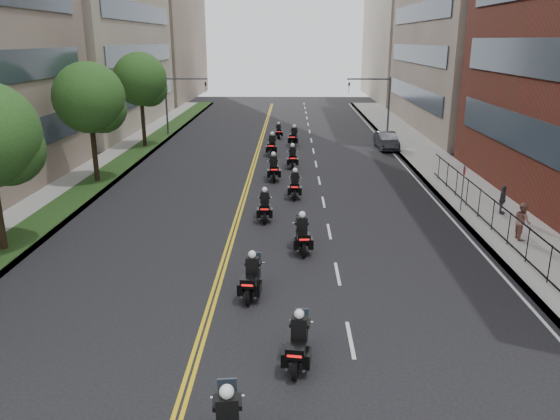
# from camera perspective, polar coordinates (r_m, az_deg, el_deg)

# --- Properties ---
(sidewalk_right) EXTENTS (4.00, 90.00, 0.15)m
(sidewalk_right) POSITION_cam_1_polar(r_m,az_deg,el_deg) (37.64, 17.64, 3.00)
(sidewalk_right) COLOR gray
(sidewalk_right) RESTS_ON ground
(sidewalk_left) EXTENTS (4.00, 90.00, 0.15)m
(sidewalk_left) POSITION_cam_1_polar(r_m,az_deg,el_deg) (38.47, -19.16, 3.15)
(sidewalk_left) COLOR gray
(sidewalk_left) RESTS_ON ground
(grass_strip) EXTENTS (2.00, 90.00, 0.04)m
(grass_strip) POSITION_cam_1_polar(r_m,az_deg,el_deg) (38.18, -18.04, 3.30)
(grass_strip) COLOR #173714
(grass_strip) RESTS_ON sidewalk_left
(building_right_far) EXTENTS (15.00, 28.00, 26.00)m
(building_right_far) POSITION_cam_1_polar(r_m,az_deg,el_deg) (90.37, 14.93, 19.45)
(building_right_far) COLOR gray
(building_right_far) RESTS_ON ground
(building_left_far) EXTENTS (16.00, 28.00, 26.00)m
(building_left_far) POSITION_cam_1_polar(r_m,az_deg,el_deg) (91.12, -14.52, 19.46)
(building_left_far) COLOR #756355
(building_left_far) RESTS_ON ground
(iron_fence) EXTENTS (0.05, 28.00, 1.50)m
(iron_fence) POSITION_cam_1_polar(r_m,az_deg,el_deg) (25.33, 23.59, -2.54)
(iron_fence) COLOR black
(iron_fence) RESTS_ON sidewalk_right
(street_trees) EXTENTS (4.40, 38.40, 7.98)m
(street_trees) POSITION_cam_1_polar(r_m,az_deg,el_deg) (31.38, -22.35, 9.20)
(street_trees) COLOR black
(street_trees) RESTS_ON ground
(traffic_signal_right) EXTENTS (4.09, 0.20, 5.60)m
(traffic_signal_right) POSITION_cam_1_polar(r_m,az_deg,el_deg) (52.90, 10.30, 11.48)
(traffic_signal_right) COLOR #3F3F44
(traffic_signal_right) RESTS_ON ground
(traffic_signal_left) EXTENTS (4.09, 0.20, 5.60)m
(traffic_signal_left) POSITION_cam_1_polar(r_m,az_deg,el_deg) (53.37, -10.80, 11.50)
(traffic_signal_left) COLOR #3F3F44
(traffic_signal_left) RESTS_ON ground
(motorcycle_1) EXTENTS (0.68, 2.27, 1.68)m
(motorcycle_1) POSITION_cam_1_polar(r_m,az_deg,el_deg) (15.93, 1.93, -13.80)
(motorcycle_1) COLOR black
(motorcycle_1) RESTS_ON ground
(motorcycle_2) EXTENTS (0.64, 2.31, 1.70)m
(motorcycle_2) POSITION_cam_1_polar(r_m,az_deg,el_deg) (19.83, -2.96, -7.18)
(motorcycle_2) COLOR black
(motorcycle_2) RESTS_ON ground
(motorcycle_3) EXTENTS (0.61, 2.41, 1.78)m
(motorcycle_3) POSITION_cam_1_polar(r_m,az_deg,el_deg) (23.91, 2.33, -2.70)
(motorcycle_3) COLOR black
(motorcycle_3) RESTS_ON ground
(motorcycle_4) EXTENTS (0.54, 2.31, 1.71)m
(motorcycle_4) POSITION_cam_1_polar(r_m,az_deg,el_deg) (28.03, -1.61, 0.30)
(motorcycle_4) COLOR black
(motorcycle_4) RESTS_ON ground
(motorcycle_5) EXTENTS (0.55, 2.36, 1.74)m
(motorcycle_5) POSITION_cam_1_polar(r_m,az_deg,el_deg) (32.07, 1.57, 2.54)
(motorcycle_5) COLOR black
(motorcycle_5) RESTS_ON ground
(motorcycle_6) EXTENTS (0.66, 2.53, 1.87)m
(motorcycle_6) POSITION_cam_1_polar(r_m,az_deg,el_deg) (36.08, -0.68, 4.31)
(motorcycle_6) COLOR black
(motorcycle_6) RESTS_ON ground
(motorcycle_7) EXTENTS (0.55, 2.38, 1.76)m
(motorcycle_7) POSITION_cam_1_polar(r_m,az_deg,el_deg) (39.68, 1.32, 5.45)
(motorcycle_7) COLOR black
(motorcycle_7) RESTS_ON ground
(motorcycle_8) EXTENTS (0.63, 2.52, 1.86)m
(motorcycle_8) POSITION_cam_1_polar(r_m,az_deg,el_deg) (44.08, -0.83, 6.71)
(motorcycle_8) COLOR black
(motorcycle_8) RESTS_ON ground
(motorcycle_9) EXTENTS (0.75, 2.48, 1.84)m
(motorcycle_9) POSITION_cam_1_polar(r_m,az_deg,el_deg) (48.09, 1.46, 7.60)
(motorcycle_9) COLOR black
(motorcycle_9) RESTS_ON ground
(motorcycle_10) EXTENTS (0.55, 2.07, 1.53)m
(motorcycle_10) POSITION_cam_1_polar(r_m,az_deg,el_deg) (51.77, -0.14, 8.17)
(motorcycle_10) COLOR black
(motorcycle_10) RESTS_ON ground
(parked_sedan) EXTENTS (1.66, 4.38, 1.43)m
(parked_sedan) POSITION_cam_1_polar(r_m,az_deg,el_deg) (47.38, 11.05, 7.12)
(parked_sedan) COLOR black
(parked_sedan) RESTS_ON ground
(pedestrian_b) EXTENTS (0.66, 0.84, 1.72)m
(pedestrian_b) POSITION_cam_1_polar(r_m,az_deg,el_deg) (27.17, 23.99, -1.06)
(pedestrian_b) COLOR #8C584C
(pedestrian_b) RESTS_ON sidewalk_right
(pedestrian_c) EXTENTS (0.71, 0.95, 1.50)m
(pedestrian_c) POSITION_cam_1_polar(r_m,az_deg,el_deg) (30.76, 22.23, 0.99)
(pedestrian_c) COLOR #38383F
(pedestrian_c) RESTS_ON sidewalk_right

